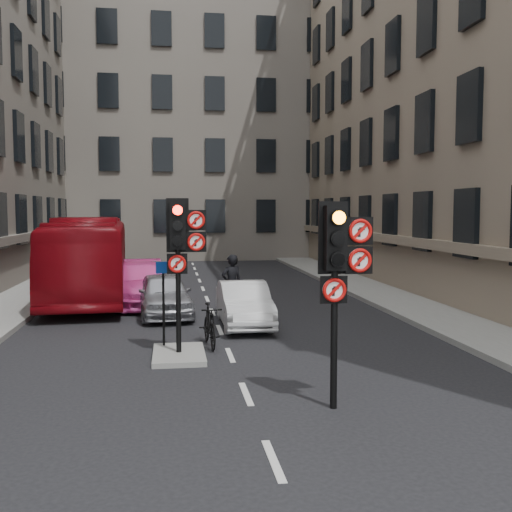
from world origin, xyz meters
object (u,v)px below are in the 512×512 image
object	(u,v)px
motorcyclist	(232,284)
info_sign	(163,291)
car_white	(244,304)
bus_red	(89,258)
car_silver	(164,295)
car_pink	(140,284)
signal_near	(340,260)
signal_far	(182,241)
motorcycle	(210,325)

from	to	relation	value
motorcyclist	info_sign	size ratio (longest dim) A/B	0.95
car_white	bus_red	size ratio (longest dim) A/B	0.35
car_silver	car_pink	world-z (taller)	car_pink
signal_near	car_silver	size ratio (longest dim) A/B	0.88
car_pink	signal_far	bearing A→B (deg)	-84.50
motorcyclist	info_sign	world-z (taller)	info_sign
bus_red	info_sign	xyz separation A→B (m)	(2.95, -9.17, -0.12)
motorcyclist	car_white	bearing A→B (deg)	76.25
signal_far	car_white	size ratio (longest dim) A/B	0.91
signal_near	car_silver	xyz separation A→B (m)	(-3.08, 9.55, -1.89)
car_white	car_pink	bearing A→B (deg)	125.25
info_sign	motorcyclist	bearing A→B (deg)	48.55
car_pink	motorcycle	xyz separation A→B (m)	(2.07, -7.09, -0.22)
car_silver	car_pink	size ratio (longest dim) A/B	0.79
motorcycle	info_sign	size ratio (longest dim) A/B	0.86
motorcycle	signal_far	bearing A→B (deg)	-129.40
bus_red	motorcyclist	bearing A→B (deg)	-43.70
signal_far	info_sign	distance (m)	1.52
car_silver	car_pink	bearing A→B (deg)	103.26
bus_red	info_sign	size ratio (longest dim) A/B	5.48
signal_far	car_silver	xyz separation A→B (m)	(-0.48, 5.55, -2.01)
bus_red	car_white	bearing A→B (deg)	-54.16
car_white	info_sign	world-z (taller)	info_sign
signal_near	bus_red	size ratio (longest dim) A/B	0.32
car_white	motorcyclist	size ratio (longest dim) A/B	2.00
car_silver	car_white	bearing A→B (deg)	-46.14
signal_near	car_silver	bearing A→B (deg)	107.90
car_white	motorcyclist	bearing A→B (deg)	93.97
car_white	motorcycle	size ratio (longest dim) A/B	2.22
info_sign	car_silver	bearing A→B (deg)	72.97
motorcycle	signal_near	bearing A→B (deg)	-73.89
signal_near	car_pink	xyz separation A→B (m)	(-3.97, 12.10, -1.83)
signal_far	bus_red	xyz separation A→B (m)	(-3.39, 9.91, -1.13)
bus_red	motorcyclist	xyz separation A→B (m)	(5.11, -4.28, -0.59)
signal_far	bus_red	bearing A→B (deg)	108.86
car_pink	info_sign	xyz separation A→B (m)	(0.94, -7.36, 0.70)
signal_near	motorcycle	distance (m)	5.74
signal_far	car_pink	world-z (taller)	signal_far
car_white	info_sign	size ratio (longest dim) A/B	1.91
motorcyclist	signal_near	bearing A→B (deg)	77.16
car_silver	bus_red	xyz separation A→B (m)	(-2.90, 4.36, 0.88)
bus_red	motorcycle	size ratio (longest dim) A/B	6.36
car_pink	motorcyclist	bearing A→B (deg)	-42.61
signal_far	car_white	xyz separation A→B (m)	(1.88, 3.55, -2.06)
signal_near	car_white	xyz separation A→B (m)	(-0.72, 7.55, -1.94)
car_silver	motorcycle	xyz separation A→B (m)	(1.18, -4.54, -0.16)
car_white	motorcycle	world-z (taller)	car_white
signal_near	motorcyclist	xyz separation A→B (m)	(-0.87, 9.63, -1.60)
signal_far	car_pink	bearing A→B (deg)	99.61
signal_near	motorcycle	size ratio (longest dim) A/B	2.02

